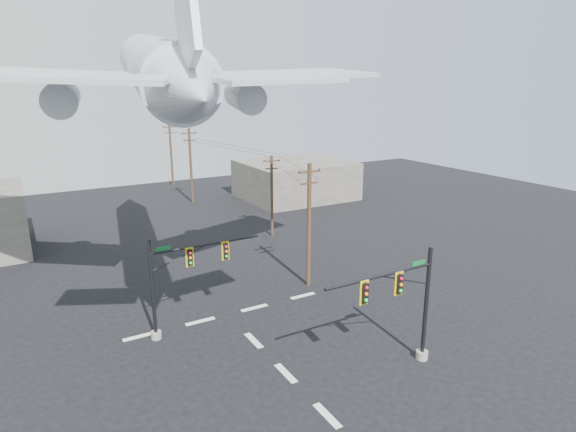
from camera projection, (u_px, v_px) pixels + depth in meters
ground at (327, 416)px, 22.89m from camera, size 120.00×120.00×0.00m
lane_markings at (274, 361)px, 27.34m from camera, size 14.00×21.20×0.01m
signal_mast_near at (407, 306)px, 25.89m from camera, size 7.19×0.75×6.78m
signal_mast_far at (178, 281)px, 29.62m from camera, size 7.44×0.71×6.47m
utility_pole_a at (309, 223)px, 36.41m from camera, size 1.93×0.32×9.63m
utility_pole_b at (272, 195)px, 48.85m from camera, size 1.68×0.43×8.37m
utility_pole_c at (191, 164)px, 62.47m from camera, size 2.01×0.33×9.81m
utility_pole_d at (171, 153)px, 73.70m from camera, size 1.99×0.33×9.59m
power_lines at (223, 145)px, 54.39m from camera, size 5.17×43.27×0.66m
airliner at (156, 68)px, 30.13m from camera, size 30.96×32.97×8.57m
building_right at (295, 180)px, 66.22m from camera, size 14.00×12.00×5.00m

